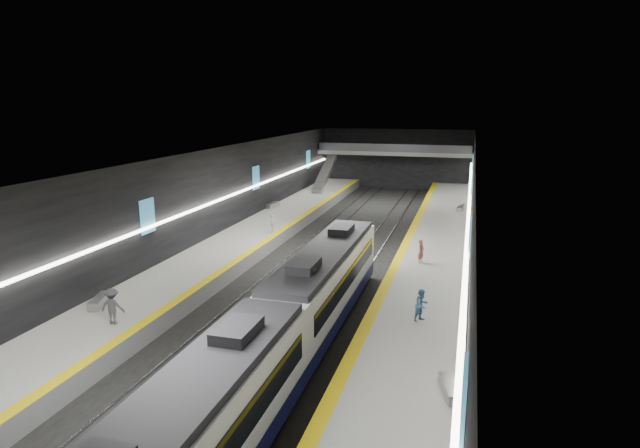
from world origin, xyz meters
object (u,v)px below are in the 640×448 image
(train, at_px, (277,338))
(passenger_right_a, at_px, (421,252))
(bench_left_near, at_px, (100,301))
(passenger_left_a, at_px, (272,224))
(bench_right_far, at_px, (460,208))
(bench_left_far, at_px, (273,205))
(passenger_right_b, at_px, (422,306))
(bench_right_near, at_px, (450,389))
(passenger_left_b, at_px, (112,307))
(escalator, at_px, (325,174))

(train, distance_m, passenger_right_a, 16.55)
(bench_left_near, xyz_separation_m, passenger_left_a, (3.12, 17.60, 0.53))
(bench_right_far, bearing_deg, bench_left_far, -159.79)
(passenger_right_b, xyz_separation_m, passenger_left_a, (-13.59, 15.01, -0.04))
(bench_right_far, height_order, passenger_right_a, passenger_right_a)
(train, height_order, bench_right_near, train)
(bench_left_near, bearing_deg, passenger_left_b, -57.42)
(passenger_right_b, bearing_deg, bench_right_near, -128.52)
(bench_right_near, bearing_deg, passenger_right_a, 84.21)
(escalator, distance_m, passenger_left_b, 42.29)
(bench_left_near, distance_m, passenger_left_a, 17.88)
(bench_right_near, height_order, passenger_left_b, passenger_left_b)
(train, height_order, passenger_left_b, train)
(train, distance_m, passenger_left_a, 22.71)
(passenger_right_b, bearing_deg, passenger_left_b, 144.33)
(escalator, distance_m, passenger_right_a, 31.50)
(passenger_left_a, bearing_deg, escalator, 177.04)
(passenger_left_a, bearing_deg, passenger_right_b, 34.87)
(bench_right_far, height_order, passenger_right_b, passenger_right_b)
(bench_right_far, xyz_separation_m, passenger_left_b, (-15.63, -33.20, 0.69))
(escalator, distance_m, bench_left_far, 13.04)
(bench_left_far, distance_m, passenger_right_a, 22.37)
(escalator, height_order, bench_right_near, escalator)
(train, distance_m, bench_left_near, 11.97)
(bench_left_near, xyz_separation_m, passenger_left_b, (2.24, -1.87, 0.66))
(bench_right_near, relative_size, passenger_left_a, 1.20)
(bench_left_far, height_order, bench_right_near, bench_left_far)
(escalator, relative_size, passenger_right_a, 5.01)
(bench_left_far, xyz_separation_m, bench_right_near, (19.00, -31.62, -0.02))
(passenger_right_b, bearing_deg, bench_left_near, 136.02)
(passenger_left_a, height_order, passenger_left_b, passenger_left_b)
(bench_right_near, bearing_deg, passenger_right_b, 89.39)
(escalator, bearing_deg, passenger_right_a, -62.82)
(bench_right_far, distance_m, passenger_right_b, 28.77)
(bench_left_far, distance_m, passenger_left_a, 10.71)
(passenger_right_a, bearing_deg, bench_left_far, 68.11)
(escalator, height_order, passenger_right_a, escalator)
(passenger_right_b, bearing_deg, train, 176.26)
(passenger_right_b, bearing_deg, passenger_right_a, 42.73)
(train, bearing_deg, passenger_right_a, 74.65)
(bench_right_far, bearing_deg, passenger_left_b, -106.35)
(train, relative_size, bench_right_near, 16.15)
(passenger_right_b, bearing_deg, escalator, 59.27)
(bench_left_far, bearing_deg, bench_right_near, -50.96)
(bench_right_far, bearing_deg, bench_right_near, -80.30)
(train, height_order, passenger_left_a, train)
(train, bearing_deg, bench_right_far, 79.48)
(train, xyz_separation_m, bench_right_near, (7.00, -0.44, -0.97))
(passenger_right_a, bearing_deg, passenger_left_b, 157.55)
(train, height_order, passenger_right_a, train)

